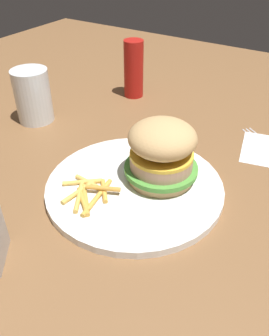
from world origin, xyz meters
The scene contains 6 objects.
ground_plane centered at (0.00, 0.00, 0.00)m, with size 1.60×1.60×0.00m, color brown.
plate centered at (0.02, -0.03, 0.01)m, with size 0.27×0.27×0.01m, color white.
sandwich centered at (0.05, -0.05, 0.06)m, with size 0.11×0.11×0.10m.
fries_pile centered at (-0.04, 0.02, 0.02)m, with size 0.09×0.09×0.01m.
drink_glass centered at (0.11, 0.27, 0.05)m, with size 0.07×0.07×0.11m.
ketchup_bottle centered at (0.31, 0.16, 0.06)m, with size 0.04×0.04×0.13m, color #B21914.
Camera 1 is at (-0.34, -0.25, 0.35)m, focal length 37.66 mm.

